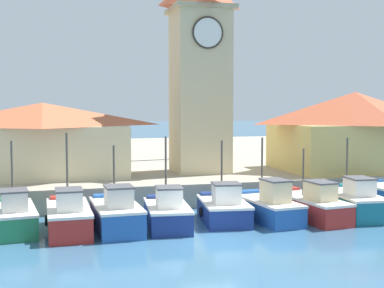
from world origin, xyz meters
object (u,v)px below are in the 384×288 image
Objects in this scene: fishing_boat_mid_left at (116,214)px; fishing_boat_far_right at (352,202)px; clock_tower at (200,67)px; fishing_boat_right_inner at (268,206)px; fishing_boat_right_outer at (310,205)px; fishing_boat_left_outer at (14,216)px; warehouse_left at (43,139)px; warehouse_right at (355,130)px; fishing_boat_mid_right at (224,208)px; port_crane_near at (203,70)px; fishing_boat_left_inner at (69,216)px; fishing_boat_center at (167,213)px.

fishing_boat_mid_left is 0.92× the size of fishing_boat_far_right.
fishing_boat_right_inner is at bearing -84.07° from clock_tower.
clock_tower is at bearing 109.20° from fishing_boat_right_outer.
clock_tower is at bearing 36.87° from fishing_boat_left_outer.
warehouse_left is at bearing 82.17° from fishing_boat_left_outer.
fishing_boat_mid_right is at bearing -147.49° from warehouse_right.
fishing_boat_far_right is 0.27× the size of port_crane_near.
fishing_boat_right_inner is 15.04m from warehouse_left.
fishing_boat_right_outer is at bearing -5.72° from fishing_boat_mid_right.
warehouse_left reaches higher than fishing_boat_left_inner.
warehouse_left is (-5.79, 9.94, 3.00)m from fishing_boat_center.
fishing_boat_left_inner is 14.80m from clock_tower.
fishing_boat_mid_left is at bearing -155.05° from warehouse_right.
fishing_boat_center is 0.42× the size of warehouse_right.
warehouse_left is (-10.04, 0.53, -4.56)m from clock_tower.
fishing_boat_mid_right is at bearing -98.09° from clock_tower.
port_crane_near is (-0.51, 18.38, 7.96)m from fishing_boat_right_outer.
fishing_boat_mid_right is at bearing 174.28° from fishing_boat_right_outer.
fishing_boat_left_outer is at bearing 176.17° from fishing_boat_right_inner.
fishing_boat_far_right reaches higher than fishing_boat_mid_left.
clock_tower reaches higher than fishing_boat_mid_left.
fishing_boat_right_inner is 0.26× the size of port_crane_near.
fishing_boat_mid_right is 0.81× the size of fishing_boat_right_outer.
fishing_boat_right_inner is at bearing -95.60° from port_crane_near.
fishing_boat_mid_right is (7.57, 0.25, -0.05)m from fishing_boat_left_inner.
warehouse_right is (15.00, 8.13, 3.38)m from fishing_boat_center.
fishing_boat_left_outer is at bearing 177.02° from fishing_boat_far_right.
clock_tower is (1.27, 8.94, 7.58)m from fishing_boat_mid_right.
fishing_boat_center is 9.94m from fishing_boat_far_right.
warehouse_right reaches higher than fishing_boat_mid_right.
fishing_boat_center is 0.87× the size of fishing_boat_far_right.
warehouse_right is 0.57× the size of port_crane_near.
warehouse_right is (7.48, 8.12, 3.39)m from fishing_boat_right_outer.
warehouse_left is at bearing -146.55° from port_crane_near.
fishing_boat_left_inner is 2.18m from fishing_boat_mid_left.
fishing_boat_mid_right is 0.41× the size of warehouse_left.
fishing_boat_left_outer is 0.96× the size of fishing_boat_right_inner.
clock_tower is 11.60m from warehouse_right.
warehouse_right is at bearing 28.47° from fishing_boat_center.
fishing_boat_far_right is at bearing 0.18° from fishing_boat_mid_left.
fishing_boat_right_outer is (14.55, -0.93, -0.01)m from fishing_boat_left_outer.
fishing_boat_right_outer is (9.94, -0.01, -0.07)m from fishing_boat_mid_left.
fishing_boat_far_right is at bearing -3.35° from fishing_boat_mid_right.
fishing_boat_right_outer is 20.03m from port_crane_near.
fishing_boat_far_right is (4.72, -0.06, 0.03)m from fishing_boat_right_inner.
fishing_boat_mid_right is 0.23× the size of port_crane_near.
warehouse_left reaches higher than fishing_boat_right_outer.
fishing_boat_mid_left is at bearing 179.29° from fishing_boat_center.
warehouse_right is at bearing -52.09° from port_crane_near.
fishing_boat_right_outer is at bearing -70.80° from clock_tower.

